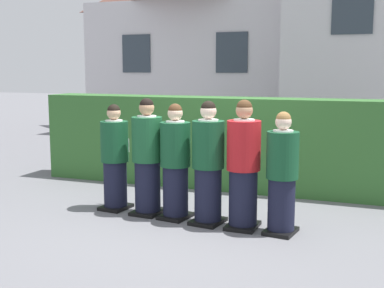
{
  "coord_description": "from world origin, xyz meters",
  "views": [
    {
      "loc": [
        2.42,
        -6.3,
        2.04
      ],
      "look_at": [
        0.0,
        0.0,
        1.05
      ],
      "focal_mm": 47.83,
      "sensor_mm": 36.0,
      "label": 1
    }
  ],
  "objects_px": {
    "student_front_row_2": "(175,164)",
    "student_in_red_blazer": "(243,168)",
    "student_front_row_0": "(115,160)",
    "student_front_row_1": "(147,159)",
    "student_front_row_3": "(208,166)",
    "student_front_row_5": "(282,176)"
  },
  "relations": [
    {
      "from": "student_front_row_1",
      "to": "student_front_row_3",
      "type": "distance_m",
      "value": 0.96
    },
    {
      "from": "student_front_row_2",
      "to": "student_front_row_5",
      "type": "distance_m",
      "value": 1.5
    },
    {
      "from": "student_in_red_blazer",
      "to": "student_front_row_2",
      "type": "bearing_deg",
      "value": 174.33
    },
    {
      "from": "student_front_row_0",
      "to": "student_front_row_2",
      "type": "xyz_separation_m",
      "value": [
        1.0,
        -0.11,
        0.02
      ]
    },
    {
      "from": "student_front_row_2",
      "to": "student_front_row_3",
      "type": "distance_m",
      "value": 0.5
    },
    {
      "from": "student_front_row_3",
      "to": "student_in_red_blazer",
      "type": "xyz_separation_m",
      "value": [
        0.49,
        -0.03,
        0.01
      ]
    },
    {
      "from": "student_front_row_1",
      "to": "student_front_row_5",
      "type": "bearing_deg",
      "value": -5.75
    },
    {
      "from": "student_in_red_blazer",
      "to": "student_front_row_5",
      "type": "relative_size",
      "value": 1.09
    },
    {
      "from": "student_front_row_0",
      "to": "student_in_red_blazer",
      "type": "bearing_deg",
      "value": -6.03
    },
    {
      "from": "student_front_row_0",
      "to": "student_in_red_blazer",
      "type": "height_order",
      "value": "student_in_red_blazer"
    },
    {
      "from": "student_front_row_1",
      "to": "student_in_red_blazer",
      "type": "relative_size",
      "value": 0.99
    },
    {
      "from": "student_front_row_1",
      "to": "student_front_row_0",
      "type": "bearing_deg",
      "value": 174.11
    },
    {
      "from": "student_front_row_3",
      "to": "student_front_row_5",
      "type": "relative_size",
      "value": 1.07
    },
    {
      "from": "student_front_row_2",
      "to": "student_in_red_blazer",
      "type": "height_order",
      "value": "student_in_red_blazer"
    },
    {
      "from": "student_front_row_2",
      "to": "student_front_row_5",
      "type": "bearing_deg",
      "value": -5.38
    },
    {
      "from": "student_in_red_blazer",
      "to": "student_front_row_0",
      "type": "bearing_deg",
      "value": 173.97
    },
    {
      "from": "student_front_row_0",
      "to": "student_front_row_1",
      "type": "bearing_deg",
      "value": -5.89
    },
    {
      "from": "student_front_row_3",
      "to": "student_in_red_blazer",
      "type": "relative_size",
      "value": 0.98
    },
    {
      "from": "student_front_row_3",
      "to": "student_front_row_5",
      "type": "bearing_deg",
      "value": -4.05
    },
    {
      "from": "student_front_row_3",
      "to": "student_front_row_2",
      "type": "bearing_deg",
      "value": 171.99
    },
    {
      "from": "student_front_row_0",
      "to": "student_front_row_1",
      "type": "relative_size",
      "value": 0.94
    },
    {
      "from": "student_front_row_0",
      "to": "student_front_row_2",
      "type": "distance_m",
      "value": 1.01
    }
  ]
}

